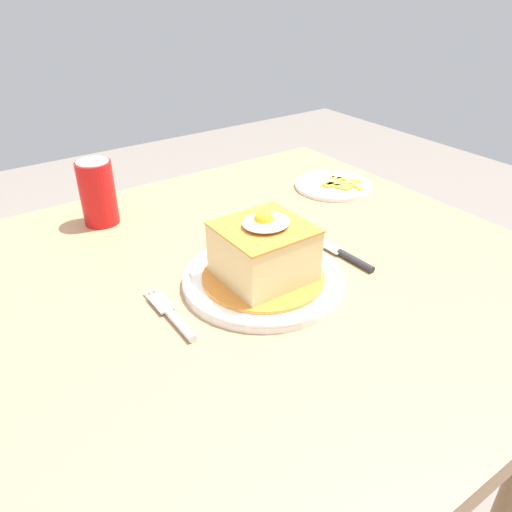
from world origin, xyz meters
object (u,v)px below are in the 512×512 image
at_px(main_plate, 263,278).
at_px(side_plate_fries, 334,185).
at_px(soda_can, 98,193).
at_px(knife, 345,255).
at_px(fork, 173,317).

distance_m(main_plate, side_plate_fries, 0.42).
height_order(soda_can, side_plate_fries, soda_can).
bearing_deg(soda_can, knife, -51.88).
height_order(knife, soda_can, soda_can).
relative_size(knife, side_plate_fries, 0.97).
bearing_deg(soda_can, main_plate, -69.63).
xyz_separation_m(fork, knife, (0.32, -0.01, 0.00)).
distance_m(main_plate, fork, 0.16).
height_order(fork, side_plate_fries, side_plate_fries).
bearing_deg(fork, main_plate, 1.49).
bearing_deg(soda_can, fork, -94.50).
xyz_separation_m(soda_can, side_plate_fries, (0.49, -0.13, -0.06)).
distance_m(main_plate, knife, 0.16).
bearing_deg(main_plate, knife, -6.23).
bearing_deg(fork, knife, -2.39).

